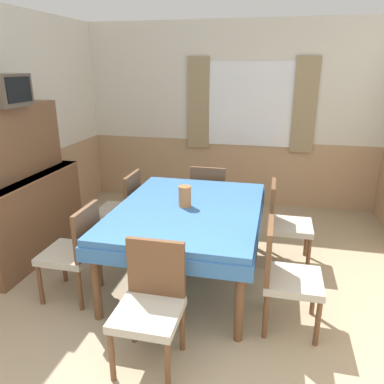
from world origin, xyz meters
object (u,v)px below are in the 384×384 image
Objects in this scene: chair_head_near at (151,301)px; chair_right_far at (284,221)px; dining_table at (188,217)px; chair_right_near at (285,273)px; chair_head_window at (209,196)px; tv at (6,90)px; chair_left_far at (123,207)px; vase at (185,196)px; chair_left_near at (75,249)px; sideboard at (23,196)px.

chair_right_far is at bearing -118.67° from chair_head_near.
chair_head_near is 1.87m from chair_right_far.
chair_right_near is at bearing -30.57° from dining_table.
chair_head_window is 2.47m from tv.
chair_head_near and chair_left_far have the same top height.
chair_head_window reaches higher than dining_table.
dining_table is 2.04× the size of chair_head_near.
vase reaches higher than chair_left_far.
chair_left_near is at bearing -90.00° from chair_right_near.
chair_head_near is (0.00, -2.22, 0.00)m from chair_head_window.
dining_table is at bearing -120.57° from chair_left_far.
chair_left_near is 1.65m from tv.
tv is 2.14× the size of vase.
chair_left_far is (-1.80, 1.06, 0.00)m from chair_right_near.
vase is at bearing 162.32° from dining_table.
dining_table is 9.04× the size of vase.
sideboard reaches higher than dining_table.
chair_left_near is at bearing -118.67° from chair_head_window.
vase is at bearing -120.14° from chair_right_near.
chair_head_window is 1.00× the size of chair_left_far.
sideboard is (-2.71, 0.60, 0.21)m from chair_right_near.
chair_left_far is at bearing -147.09° from chair_head_window.
tv reaches higher than chair_left_near.
chair_left_far and chair_right_far have the same top height.
sideboard is 3.86× the size of tv.
sideboard reaches higher than chair_left_near.
dining_table is at bearing -59.43° from chair_left_near.
dining_table is at bearing -90.00° from chair_head_near.
chair_right_near is at bearing -30.14° from vase.
chair_right_near is (0.90, -0.53, -0.17)m from dining_table.
sideboard is at bearing 123.05° from tv.
dining_table is at bearing -120.57° from chair_right_near.
vase is (0.86, -0.52, 0.37)m from chair_left_far.
dining_table is 2.09m from tv.
vase is (-0.93, -0.52, 0.37)m from chair_right_far.
chair_head_near is (0.00, -1.11, -0.17)m from dining_table.
chair_right_far is 1.00× the size of chair_left_near.
dining_table is at bearing -2.12° from sideboard.
chair_head_window is 2.07× the size of tv.
dining_table is 2.04× the size of chair_right_near.
tv is at bearing -101.00° from chair_right_near.
chair_right_near is (0.90, 0.58, 0.00)m from chair_head_near.
dining_table is 1.06m from chair_right_far.
chair_left_near is at bearing -32.91° from chair_head_near.
chair_right_near and chair_right_far have the same top height.
tv is (-0.86, 0.52, 1.31)m from chair_left_near.
chair_left_near is 2.07× the size of tv.
chair_head_near is 1.87m from chair_left_far.
chair_right_near reaches higher than dining_table.
chair_head_window is at bearing -151.33° from chair_right_near.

